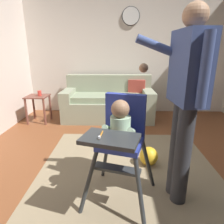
{
  "coord_description": "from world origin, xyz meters",
  "views": [
    {
      "loc": [
        -0.23,
        -1.92,
        1.33
      ],
      "look_at": [
        -0.28,
        -0.2,
        0.8
      ],
      "focal_mm": 31.58,
      "sensor_mm": 36.0,
      "label": 1
    }
  ],
  "objects": [
    {
      "name": "sippy_cup",
      "position": [
        -1.71,
        1.71,
        0.57
      ],
      "size": [
        0.07,
        0.07,
        0.1
      ],
      "primitive_type": "cylinder",
      "color": "#D13D33",
      "rests_on": "side_table"
    },
    {
      "name": "area_rug",
      "position": [
        -0.1,
        -0.17,
        0.0
      ],
      "size": [
        2.05,
        2.57,
        0.01
      ],
      "primitive_type": "cube",
      "color": "#8B7A5D",
      "rests_on": "ground"
    },
    {
      "name": "couch",
      "position": [
        -0.41,
        1.99,
        0.33
      ],
      "size": [
        1.78,
        0.86,
        0.86
      ],
      "rotation": [
        0.0,
        0.0,
        -1.57
      ],
      "color": "gray",
      "rests_on": "ground"
    },
    {
      "name": "wall_far",
      "position": [
        0.0,
        2.51,
        1.36
      ],
      "size": [
        5.14,
        0.06,
        2.73
      ],
      "primitive_type": "cube",
      "color": "beige",
      "rests_on": "ground"
    },
    {
      "name": "ground",
      "position": [
        0.0,
        0.0,
        -0.05
      ],
      "size": [
        5.94,
        6.57,
        0.1
      ],
      "primitive_type": "cube",
      "color": "brown"
    },
    {
      "name": "wall_clock",
      "position": [
        0.03,
        2.47,
        2.01
      ],
      "size": [
        0.36,
        0.04,
        0.36
      ],
      "color": "white"
    },
    {
      "name": "side_table",
      "position": [
        -1.76,
        1.71,
        0.38
      ],
      "size": [
        0.4,
        0.4,
        0.52
      ],
      "color": "brown",
      "rests_on": "ground"
    },
    {
      "name": "toy_ball_second",
      "position": [
        0.16,
        0.22,
        0.11
      ],
      "size": [
        0.23,
        0.23,
        0.23
      ],
      "primitive_type": "sphere",
      "color": "gold",
      "rests_on": "ground"
    },
    {
      "name": "adult_standing",
      "position": [
        0.33,
        -0.32,
        0.95
      ],
      "size": [
        0.54,
        0.5,
        1.68
      ],
      "rotation": [
        0.0,
        0.0,
        -3.06
      ],
      "color": "#2F3136",
      "rests_on": "ground"
    },
    {
      "name": "high_chair",
      "position": [
        -0.2,
        -0.36,
        0.68
      ],
      "size": [
        0.74,
        0.83,
        0.98
      ],
      "rotation": [
        0.0,
        0.0,
        -1.85
      ],
      "color": "#2F3234",
      "rests_on": "ground"
    }
  ]
}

